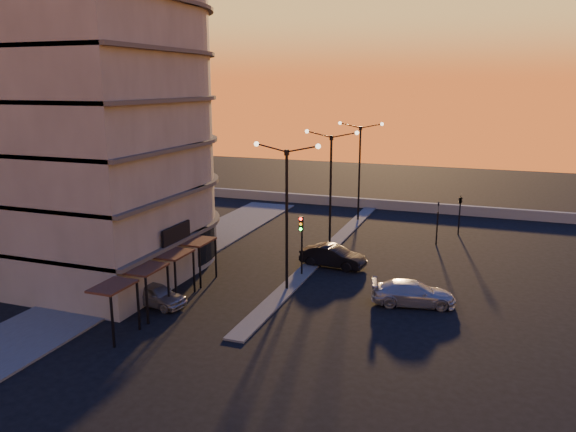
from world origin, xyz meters
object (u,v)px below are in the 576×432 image
at_px(car_sedan, 333,256).
at_px(traffic_light_main, 301,236).
at_px(streetlamp_mid, 331,180).
at_px(car_hatchback, 156,294).
at_px(car_wagon, 413,293).

bearing_deg(car_sedan, traffic_light_main, 157.64).
distance_m(streetlamp_mid, car_hatchback, 17.16).
height_order(traffic_light_main, car_sedan, traffic_light_main).
bearing_deg(streetlamp_mid, car_sedan, -71.13).
distance_m(streetlamp_mid, car_wagon, 13.47).
height_order(streetlamp_mid, car_sedan, streetlamp_mid).
relative_size(streetlamp_mid, car_hatchback, 2.39).
bearing_deg(car_wagon, traffic_light_main, 60.18).
bearing_deg(car_sedan, streetlamp_mid, 25.20).
distance_m(traffic_light_main, car_hatchback, 10.52).
relative_size(streetlamp_mid, car_wagon, 1.90).
height_order(traffic_light_main, car_wagon, traffic_light_main).
bearing_deg(car_hatchback, car_sedan, -26.80).
bearing_deg(streetlamp_mid, traffic_light_main, -90.00).
bearing_deg(car_wagon, car_sedan, 38.73).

